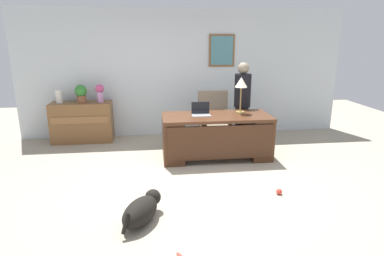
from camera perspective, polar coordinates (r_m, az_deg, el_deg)
The scene contains 14 objects.
ground_plane at distance 5.11m, azimuth 1.42°, elevation -8.99°, with size 12.00×12.00×0.00m, color #9E937F.
back_wall at distance 7.28m, azimuth -1.46°, elevation 9.44°, with size 7.00×0.16×2.70m.
desk at distance 5.90m, azimuth 4.24°, elevation -1.22°, with size 1.91×0.84×0.78m.
credenza at distance 7.21m, azimuth -18.38°, elevation 0.99°, with size 1.22×0.50×0.82m.
armchair at distance 6.72m, azimuth 3.80°, elevation 1.31°, with size 0.60×0.59×1.06m.
person_standing at distance 6.57m, azimuth 8.62°, elevation 4.17°, with size 0.32×0.32×1.65m.
dog_lying at distance 4.04m, azimuth -8.64°, elevation -13.78°, with size 0.56×0.71×0.30m.
laptop at distance 5.83m, azimuth 1.54°, elevation 2.79°, with size 0.32×0.22×0.22m.
desk_lamp at distance 5.98m, azimuth 8.47°, elevation 7.41°, with size 0.22×0.22×0.65m.
vase_with_flowers at distance 7.02m, azimuth -15.60°, elevation 5.99°, with size 0.17×0.17×0.36m.
vase_empty at distance 7.20m, azimuth -21.92°, elevation 5.02°, with size 0.14×0.14×0.26m, color silver.
potted_plant at distance 7.09m, azimuth -18.58°, elevation 5.77°, with size 0.24×0.24×0.36m.
dog_toy_ball at distance 4.83m, azimuth 14.78°, elevation -10.55°, with size 0.08×0.08×0.08m, color #E53F33.
dog_toy_bone at distance 4.52m, azimuth -7.61°, elevation -12.24°, with size 0.19×0.05×0.05m, color beige.
Camera 1 is at (-0.69, -4.60, 2.12)m, focal length 30.95 mm.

